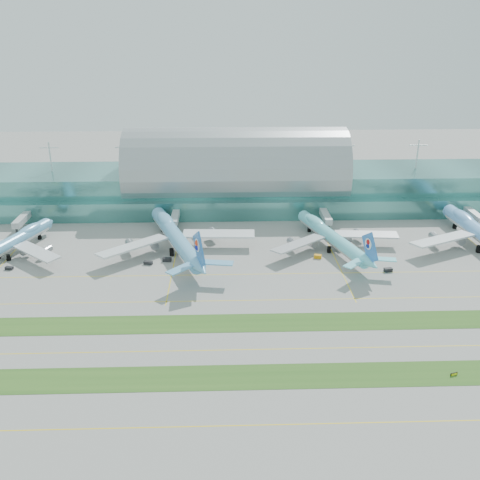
{
  "coord_description": "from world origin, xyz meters",
  "views": [
    {
      "loc": [
        -6.67,
        -156.15,
        95.68
      ],
      "look_at": [
        0.0,
        55.0,
        9.0
      ],
      "focal_mm": 40.0,
      "sensor_mm": 36.0,
      "label": 1
    }
  ],
  "objects_px": {
    "terminal": "(236,181)",
    "airliner_c": "(331,236)",
    "taxiway_sign_east": "(454,374)",
    "airliner_b": "(175,236)",
    "airliner_a": "(8,244)"
  },
  "relations": [
    {
      "from": "airliner_b",
      "to": "airliner_c",
      "type": "bearing_deg",
      "value": -19.24
    },
    {
      "from": "terminal",
      "to": "taxiway_sign_east",
      "type": "height_order",
      "value": "terminal"
    },
    {
      "from": "airliner_b",
      "to": "taxiway_sign_east",
      "type": "height_order",
      "value": "airliner_b"
    },
    {
      "from": "airliner_c",
      "to": "taxiway_sign_east",
      "type": "distance_m",
      "value": 96.92
    },
    {
      "from": "airliner_c",
      "to": "airliner_b",
      "type": "bearing_deg",
      "value": 163.15
    },
    {
      "from": "terminal",
      "to": "airliner_c",
      "type": "xyz_separation_m",
      "value": [
        41.4,
        -62.98,
        -8.16
      ]
    },
    {
      "from": "airliner_b",
      "to": "airliner_c",
      "type": "relative_size",
      "value": 1.13
    },
    {
      "from": "airliner_a",
      "to": "airliner_b",
      "type": "xyz_separation_m",
      "value": [
        72.61,
        4.08,
        1.18
      ]
    },
    {
      "from": "airliner_b",
      "to": "airliner_a",
      "type": "bearing_deg",
      "value": 163.69
    },
    {
      "from": "airliner_c",
      "to": "taxiway_sign_east",
      "type": "bearing_deg",
      "value": -96.21
    },
    {
      "from": "terminal",
      "to": "airliner_a",
      "type": "bearing_deg",
      "value": -146.31
    },
    {
      "from": "taxiway_sign_east",
      "to": "airliner_b",
      "type": "bearing_deg",
      "value": 115.85
    },
    {
      "from": "terminal",
      "to": "airliner_c",
      "type": "relative_size",
      "value": 4.87
    },
    {
      "from": "airliner_b",
      "to": "airliner_c",
      "type": "distance_m",
      "value": 69.88
    },
    {
      "from": "airliner_a",
      "to": "airliner_c",
      "type": "xyz_separation_m",
      "value": [
        142.49,
        4.42,
        0.29
      ]
    }
  ]
}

